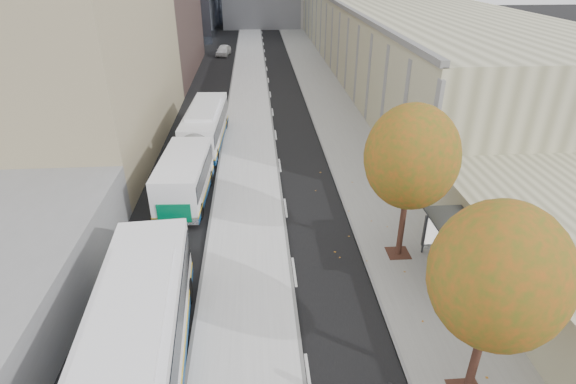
{
  "coord_description": "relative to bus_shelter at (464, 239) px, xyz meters",
  "views": [
    {
      "loc": [
        -3.16,
        -4.74,
        13.21
      ],
      "look_at": [
        -1.7,
        15.29,
        2.5
      ],
      "focal_mm": 28.0,
      "sensor_mm": 36.0,
      "label": 1
    }
  ],
  "objects": [
    {
      "name": "distant_car",
      "position": [
        -13.35,
        52.04,
        -1.46
      ],
      "size": [
        2.32,
        4.5,
        1.46
      ],
      "primitive_type": "imported",
      "rotation": [
        0.0,
        0.0,
        -0.14
      ],
      "color": "silver",
      "rests_on": "ground"
    },
    {
      "name": "sidewalk",
      "position": [
        -1.56,
        24.04,
        -2.15
      ],
      "size": [
        4.75,
        150.0,
        0.08
      ],
      "primitive_type": "cube",
      "color": "gray",
      "rests_on": "ground"
    },
    {
      "name": "tree_b",
      "position": [
        -2.09,
        -5.96,
        2.85
      ],
      "size": [
        4.0,
        4.0,
        6.97
      ],
      "color": "#311C14",
      "rests_on": "sidewalk"
    },
    {
      "name": "bus_shelter",
      "position": [
        0.0,
        0.0,
        0.0
      ],
      "size": [
        1.9,
        4.4,
        2.53
      ],
      "color": "#383A3F",
      "rests_on": "sidewalk"
    },
    {
      "name": "building_tan",
      "position": [
        9.81,
        53.04,
        1.81
      ],
      "size": [
        18.0,
        92.0,
        8.0
      ],
      "primitive_type": "cube",
      "color": "gray",
      "rests_on": "ground"
    },
    {
      "name": "bus_platform",
      "position": [
        -9.56,
        24.04,
        -2.11
      ],
      "size": [
        4.25,
        150.0,
        0.15
      ],
      "primitive_type": "cube",
      "color": "silver",
      "rests_on": "ground"
    },
    {
      "name": "bus_far",
      "position": [
        -12.96,
        13.53,
        -0.64
      ],
      "size": [
        3.31,
        17.12,
        2.84
      ],
      "rotation": [
        0.0,
        0.0,
        -0.05
      ],
      "color": "white",
      "rests_on": "ground"
    },
    {
      "name": "tree_c",
      "position": [
        -2.09,
        2.04,
        3.06
      ],
      "size": [
        4.2,
        4.2,
        7.28
      ],
      "color": "#311C14",
      "rests_on": "sidewalk"
    }
  ]
}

